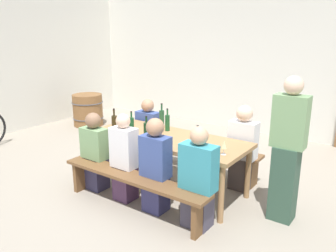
% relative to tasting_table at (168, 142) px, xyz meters
% --- Properties ---
extents(ground_plane, '(24.00, 24.00, 0.00)m').
position_rel_tasting_table_xyz_m(ground_plane, '(0.00, 0.00, -0.68)').
color(ground_plane, gray).
extents(back_wall, '(14.00, 0.20, 3.20)m').
position_rel_tasting_table_xyz_m(back_wall, '(0.00, 3.42, 0.92)').
color(back_wall, silver).
rests_on(back_wall, ground).
extents(tasting_table, '(2.18, 0.87, 0.75)m').
position_rel_tasting_table_xyz_m(tasting_table, '(0.00, 0.00, 0.00)').
color(tasting_table, '#9E7247').
rests_on(tasting_table, ground).
extents(bench_near, '(2.08, 0.30, 0.45)m').
position_rel_tasting_table_xyz_m(bench_near, '(0.00, -0.73, -0.32)').
color(bench_near, brown).
rests_on(bench_near, ground).
extents(bench_far, '(2.08, 0.30, 0.45)m').
position_rel_tasting_table_xyz_m(bench_far, '(0.00, 0.73, -0.32)').
color(bench_far, brown).
rests_on(bench_far, ground).
extents(wine_bottle_0, '(0.07, 0.07, 0.32)m').
position_rel_tasting_table_xyz_m(wine_bottle_0, '(-0.17, 0.23, 0.20)').
color(wine_bottle_0, '#194723').
rests_on(wine_bottle_0, tasting_table).
extents(wine_bottle_1, '(0.07, 0.07, 0.33)m').
position_rel_tasting_table_xyz_m(wine_bottle_1, '(-0.46, -0.22, 0.20)').
color(wine_bottle_1, '#194723').
rests_on(wine_bottle_1, tasting_table).
extents(wine_bottle_2, '(0.07, 0.07, 0.35)m').
position_rel_tasting_table_xyz_m(wine_bottle_2, '(-0.38, 0.36, 0.20)').
color(wine_bottle_2, '#234C2D').
rests_on(wine_bottle_2, tasting_table).
extents(wine_bottle_3, '(0.07, 0.07, 0.35)m').
position_rel_tasting_table_xyz_m(wine_bottle_3, '(0.68, -0.37, 0.20)').
color(wine_bottle_3, '#234C2D').
rests_on(wine_bottle_3, tasting_table).
extents(wine_bottle_4, '(0.08, 0.08, 0.31)m').
position_rel_tasting_table_xyz_m(wine_bottle_4, '(-0.17, -0.24, 0.19)').
color(wine_bottle_4, '#143319').
rests_on(wine_bottle_4, tasting_table).
extents(wine_bottle_5, '(0.08, 0.08, 0.31)m').
position_rel_tasting_table_xyz_m(wine_bottle_5, '(-0.83, -0.17, 0.18)').
color(wine_bottle_5, '#332814').
rests_on(wine_bottle_5, tasting_table).
extents(wine_glass_0, '(0.07, 0.07, 0.14)m').
position_rel_tasting_table_xyz_m(wine_glass_0, '(-0.39, -0.32, 0.17)').
color(wine_glass_0, silver).
rests_on(wine_glass_0, tasting_table).
extents(wine_glass_1, '(0.07, 0.07, 0.17)m').
position_rel_tasting_table_xyz_m(wine_glass_1, '(0.92, -0.18, 0.19)').
color(wine_glass_1, silver).
rests_on(wine_glass_1, tasting_table).
extents(wine_glass_2, '(0.07, 0.07, 0.17)m').
position_rel_tasting_table_xyz_m(wine_glass_2, '(0.57, -0.01, 0.19)').
color(wine_glass_2, silver).
rests_on(wine_glass_2, tasting_table).
extents(seated_guest_near_0, '(0.37, 0.24, 1.08)m').
position_rel_tasting_table_xyz_m(seated_guest_near_0, '(-0.81, -0.58, -0.16)').
color(seated_guest_near_0, '#353252').
rests_on(seated_guest_near_0, ground).
extents(seated_guest_near_1, '(0.33, 0.24, 1.15)m').
position_rel_tasting_table_xyz_m(seated_guest_near_1, '(-0.26, -0.58, -0.13)').
color(seated_guest_near_1, '#4D3050').
rests_on(seated_guest_near_1, ground).
extents(seated_guest_near_2, '(0.35, 0.24, 1.16)m').
position_rel_tasting_table_xyz_m(seated_guest_near_2, '(0.24, -0.58, -0.11)').
color(seated_guest_near_2, navy).
rests_on(seated_guest_near_2, ground).
extents(seated_guest_near_3, '(0.40, 0.24, 1.16)m').
position_rel_tasting_table_xyz_m(seated_guest_near_3, '(0.83, -0.58, -0.13)').
color(seated_guest_near_3, '#444053').
rests_on(seated_guest_near_3, ground).
extents(seated_guest_far_0, '(0.38, 0.24, 1.08)m').
position_rel_tasting_table_xyz_m(seated_guest_far_0, '(-0.82, 0.58, -0.17)').
color(seated_guest_far_0, '#4C3233').
rests_on(seated_guest_far_0, ground).
extents(seated_guest_far_1, '(0.38, 0.24, 1.18)m').
position_rel_tasting_table_xyz_m(seated_guest_far_1, '(0.82, 0.58, -0.11)').
color(seated_guest_far_1, '#4C403D').
rests_on(seated_guest_far_1, ground).
extents(standing_host, '(0.36, 0.24, 1.67)m').
position_rel_tasting_table_xyz_m(standing_host, '(1.54, 0.13, 0.14)').
color(standing_host, '#304D3C').
rests_on(standing_host, ground).
extents(wine_barrel, '(0.71, 0.71, 0.72)m').
position_rel_tasting_table_xyz_m(wine_barrel, '(-3.44, 1.59, -0.32)').
color(wine_barrel, brown).
rests_on(wine_barrel, ground).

